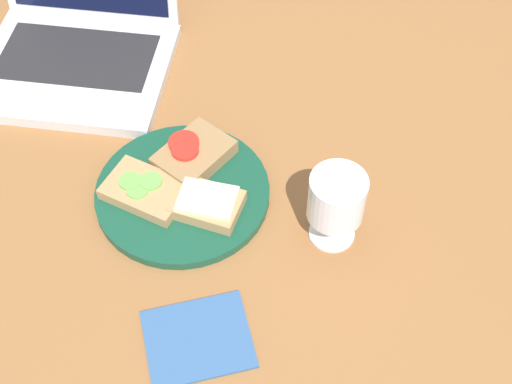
% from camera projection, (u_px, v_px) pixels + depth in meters
% --- Properties ---
extents(wooden_table, '(1.40, 1.40, 0.03)m').
position_uv_depth(wooden_table, '(212.00, 205.00, 1.05)').
color(wooden_table, brown).
rests_on(wooden_table, ground).
extents(plate, '(0.25, 0.25, 0.01)m').
position_uv_depth(plate, '(183.00, 190.00, 1.04)').
color(plate, '#144733').
rests_on(plate, wooden_table).
extents(sandwich_with_tomato, '(0.12, 0.13, 0.03)m').
position_uv_depth(sandwich_with_tomato, '(193.00, 154.00, 1.05)').
color(sandwich_with_tomato, '#937047').
rests_on(sandwich_with_tomato, plate).
extents(sandwich_with_cucumber, '(0.13, 0.11, 0.02)m').
position_uv_depth(sandwich_with_cucumber, '(145.00, 190.00, 1.02)').
color(sandwich_with_cucumber, '#A88456').
rests_on(sandwich_with_cucumber, plate).
extents(sandwich_with_cheese, '(0.11, 0.09, 0.03)m').
position_uv_depth(sandwich_with_cheese, '(207.00, 203.00, 1.00)').
color(sandwich_with_cheese, '#A88456').
rests_on(sandwich_with_cheese, plate).
extents(wine_glass, '(0.08, 0.08, 0.12)m').
position_uv_depth(wine_glass, '(336.00, 201.00, 0.94)').
color(wine_glass, white).
rests_on(wine_glass, wooden_table).
extents(laptop, '(0.31, 0.29, 0.23)m').
position_uv_depth(laptop, '(77.00, 41.00, 1.19)').
color(laptop, silver).
rests_on(laptop, wooden_table).
extents(napkin, '(0.16, 0.15, 0.00)m').
position_uv_depth(napkin, '(198.00, 339.00, 0.90)').
color(napkin, '#33598C').
rests_on(napkin, wooden_table).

